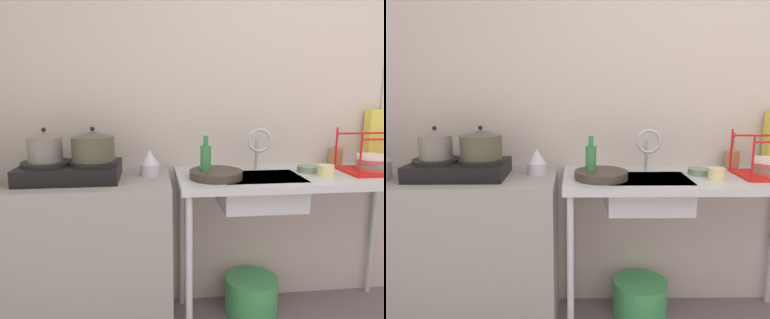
% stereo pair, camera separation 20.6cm
% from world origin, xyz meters
% --- Properties ---
extents(wall_back, '(5.52, 0.10, 2.44)m').
position_xyz_m(wall_back, '(0.00, 1.79, 1.22)').
color(wall_back, beige).
rests_on(wall_back, ground).
extents(counter_concrete, '(1.17, 0.55, 0.91)m').
position_xyz_m(counter_concrete, '(-1.68, 1.46, 0.46)').
color(counter_concrete, gray).
rests_on(counter_concrete, ground).
extents(counter_sink, '(1.38, 0.55, 0.91)m').
position_xyz_m(counter_sink, '(-0.36, 1.46, 0.83)').
color(counter_sink, '#B5BCBB').
rests_on(counter_sink, ground).
extents(stove, '(0.52, 0.35, 0.10)m').
position_xyz_m(stove, '(-1.62, 1.46, 0.96)').
color(stove, black).
rests_on(stove, counter_concrete).
extents(pot_on_left_burner, '(0.18, 0.18, 0.18)m').
position_xyz_m(pot_on_left_burner, '(-1.75, 1.46, 1.09)').
color(pot_on_left_burner, slate).
rests_on(pot_on_left_burner, stove).
extents(pot_on_right_burner, '(0.23, 0.23, 0.18)m').
position_xyz_m(pot_on_right_burner, '(-1.50, 1.46, 1.09)').
color(pot_on_right_burner, '#494934').
rests_on(pot_on_right_burner, stove).
extents(percolator, '(0.11, 0.11, 0.15)m').
position_xyz_m(percolator, '(-1.20, 1.52, 0.98)').
color(percolator, silver).
rests_on(percolator, counter_concrete).
extents(sink_basin, '(0.45, 0.32, 0.17)m').
position_xyz_m(sink_basin, '(-0.59, 1.42, 0.83)').
color(sink_basin, '#B5BCBB').
rests_on(sink_basin, counter_sink).
extents(faucet, '(0.14, 0.08, 0.26)m').
position_xyz_m(faucet, '(-0.57, 1.56, 1.08)').
color(faucet, '#B5BCBB').
rests_on(faucet, counter_sink).
extents(frying_pan, '(0.29, 0.29, 0.04)m').
position_xyz_m(frying_pan, '(-0.85, 1.41, 0.93)').
color(frying_pan, '#3C332C').
rests_on(frying_pan, counter_sink).
extents(dish_rack, '(0.34, 0.29, 0.25)m').
position_xyz_m(dish_rack, '(0.09, 1.46, 0.96)').
color(dish_rack, red).
rests_on(dish_rack, counter_sink).
extents(cup_by_rack, '(0.09, 0.09, 0.06)m').
position_xyz_m(cup_by_rack, '(-0.23, 1.38, 0.94)').
color(cup_by_rack, beige).
rests_on(cup_by_rack, counter_sink).
extents(small_bowl_on_drainboard, '(0.12, 0.12, 0.04)m').
position_xyz_m(small_bowl_on_drainboard, '(-0.29, 1.50, 0.93)').
color(small_bowl_on_drainboard, gray).
rests_on(small_bowl_on_drainboard, counter_sink).
extents(bottle_by_sink, '(0.06, 0.06, 0.23)m').
position_xyz_m(bottle_by_sink, '(-0.90, 1.42, 1.01)').
color(bottle_by_sink, '#32793E').
rests_on(bottle_by_sink, counter_sink).
extents(cereal_box, '(0.16, 0.08, 0.35)m').
position_xyz_m(cereal_box, '(0.25, 1.68, 1.09)').
color(cereal_box, '#E0D54C').
rests_on(cereal_box, counter_sink).
extents(utensil_jar, '(0.09, 0.09, 0.22)m').
position_xyz_m(utensil_jar, '(-0.03, 1.68, 0.97)').
color(utensil_jar, '#A57047').
rests_on(utensil_jar, counter_sink).
extents(bucket_on_floor, '(0.33, 0.33, 0.23)m').
position_xyz_m(bucket_on_floor, '(-0.58, 1.55, 0.11)').
color(bucket_on_floor, '#41A158').
rests_on(bucket_on_floor, ground).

